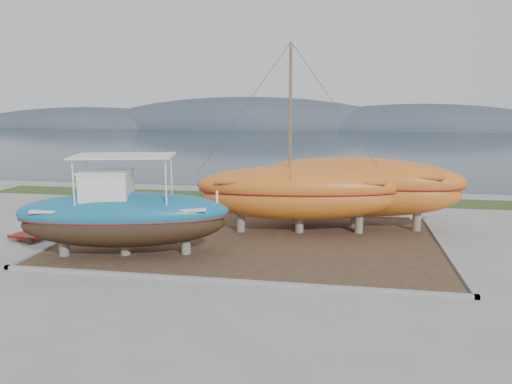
% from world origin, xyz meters
% --- Properties ---
extents(ground, '(140.00, 140.00, 0.00)m').
position_xyz_m(ground, '(0.00, 0.00, 0.00)').
color(ground, gray).
rests_on(ground, ground).
extents(dirt_patch, '(18.00, 12.00, 0.06)m').
position_xyz_m(dirt_patch, '(0.00, 4.00, 0.03)').
color(dirt_patch, '#422D1E').
rests_on(dirt_patch, ground).
extents(curb_frame, '(18.60, 12.60, 0.15)m').
position_xyz_m(curb_frame, '(0.00, 4.00, 0.07)').
color(curb_frame, gray).
rests_on(curb_frame, ground).
extents(grass_strip, '(44.00, 3.00, 0.08)m').
position_xyz_m(grass_strip, '(0.00, 15.50, 0.04)').
color(grass_strip, '#284219').
rests_on(grass_strip, ground).
extents(sea, '(260.00, 100.00, 0.04)m').
position_xyz_m(sea, '(0.00, 70.00, 0.00)').
color(sea, '#1B2C37').
rests_on(sea, ground).
extents(mountain_ridge, '(200.00, 36.00, 20.00)m').
position_xyz_m(mountain_ridge, '(0.00, 125.00, 0.00)').
color(mountain_ridge, '#333D49').
rests_on(mountain_ridge, ground).
extents(blue_caique, '(9.72, 4.98, 4.47)m').
position_xyz_m(blue_caique, '(-5.09, 0.46, 2.30)').
color(blue_caique, '#176690').
rests_on(blue_caique, dirt_patch).
extents(white_dinghy, '(4.10, 2.20, 1.17)m').
position_xyz_m(white_dinghy, '(-6.02, 4.48, 0.64)').
color(white_dinghy, white).
rests_on(white_dinghy, dirt_patch).
extents(orange_sailboat, '(11.06, 4.60, 9.68)m').
position_xyz_m(orange_sailboat, '(2.18, 5.84, 4.90)').
color(orange_sailboat, '#C1611D').
rests_on(orange_sailboat, dirt_patch).
extents(orange_bare_hull, '(11.57, 4.41, 3.71)m').
position_xyz_m(orange_bare_hull, '(5.03, 7.56, 1.91)').
color(orange_bare_hull, '#C1611D').
rests_on(orange_bare_hull, dirt_patch).
extents(red_trailer, '(2.44, 1.36, 0.33)m').
position_xyz_m(red_trailer, '(-10.95, 1.94, 0.17)').
color(red_trailer, maroon).
rests_on(red_trailer, ground).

